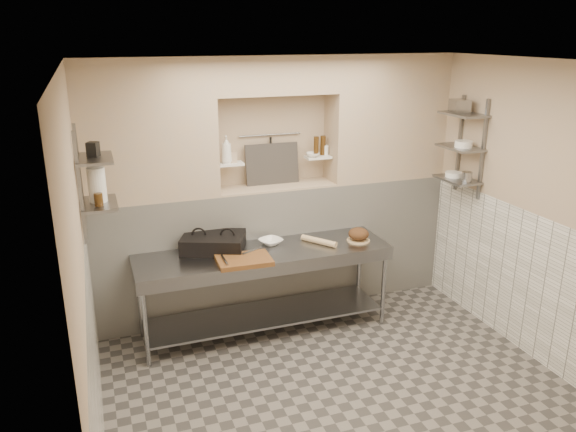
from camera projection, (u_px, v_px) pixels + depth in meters
name	position (u px, v px, depth m)	size (l,w,h in m)	color
floor	(338.00, 392.00, 5.02)	(4.00, 3.90, 0.10)	#68625C
ceiling	(349.00, 56.00, 4.11)	(4.00, 3.90, 0.10)	silver
wall_left	(76.00, 276.00, 3.91)	(0.10, 3.90, 2.80)	tan
wall_right	(543.00, 215.00, 5.22)	(0.10, 3.90, 2.80)	tan
wall_back	(268.00, 182.00, 6.35)	(4.00, 0.10, 2.80)	tan
wall_front	(514.00, 375.00, 2.77)	(4.00, 0.10, 2.80)	tan
backwall_lower	(276.00, 247.00, 6.35)	(4.00, 0.40, 1.40)	white
alcove_sill	(275.00, 186.00, 6.13)	(1.30, 0.40, 0.02)	tan
backwall_pillar_left	(146.00, 130.00, 5.49)	(1.35, 0.40, 1.40)	tan
backwall_pillar_right	(386.00, 117.00, 6.33)	(1.35, 0.40, 1.40)	tan
backwall_header	(274.00, 75.00, 5.76)	(1.30, 0.40, 0.40)	tan
wainscot_left	(95.00, 361.00, 4.15)	(0.02, 3.90, 1.40)	white
wainscot_right	(528.00, 284.00, 5.42)	(0.02, 3.90, 1.40)	white
alcove_shelf_left	(230.00, 164.00, 5.88)	(0.28, 0.16, 0.03)	white
alcove_shelf_right	(318.00, 157.00, 6.20)	(0.28, 0.16, 0.03)	white
utensil_rail	(270.00, 135.00, 6.11)	(0.02, 0.02, 0.70)	gray
hanging_steel	(271.00, 151.00, 6.15)	(0.02, 0.02, 0.30)	black
splash_panel	(272.00, 164.00, 6.14)	(0.60, 0.02, 0.45)	#383330
shelf_rail_left_a	(80.00, 177.00, 4.93)	(0.03, 0.03, 0.95)	slate
shelf_rail_left_b	(80.00, 189.00, 4.57)	(0.03, 0.03, 0.95)	slate
wall_shelf_left_lower	(99.00, 204.00, 4.85)	(0.30, 0.50, 0.03)	slate
wall_shelf_left_upper	(94.00, 159.00, 4.73)	(0.30, 0.50, 0.03)	slate
shelf_rail_right_a	(459.00, 143.00, 6.17)	(0.03, 0.03, 1.05)	slate
shelf_rail_right_b	(483.00, 150.00, 5.81)	(0.03, 0.03, 1.05)	slate
wall_shelf_right_lower	(457.00, 179.00, 6.06)	(0.30, 0.50, 0.03)	slate
wall_shelf_right_mid	(460.00, 147.00, 5.95)	(0.30, 0.50, 0.03)	slate
wall_shelf_right_upper	(463.00, 114.00, 5.84)	(0.30, 0.50, 0.03)	slate
prep_table	(265.00, 275.00, 5.76)	(2.60, 0.70, 0.90)	gray
panini_press	(213.00, 243.00, 5.68)	(0.74, 0.64, 0.17)	black
cutting_board	(244.00, 260.00, 5.40)	(0.52, 0.36, 0.05)	brown
knife_blade	(252.00, 251.00, 5.57)	(0.26, 0.03, 0.01)	gray
tongs	(225.00, 260.00, 5.33)	(0.02, 0.02, 0.24)	gray
mixing_bowl	(271.00, 242.00, 5.87)	(0.23, 0.23, 0.06)	white
rolling_pin	(319.00, 241.00, 5.88)	(0.06, 0.06, 0.41)	beige
bread_board	(358.00, 240.00, 5.97)	(0.25, 0.25, 0.01)	beige
bread_loaf	(359.00, 234.00, 5.94)	(0.22, 0.22, 0.13)	#4C2D19
bottle_soap	(226.00, 150.00, 5.81)	(0.11, 0.11, 0.29)	white
jar_alcove	(233.00, 157.00, 5.87)	(0.07, 0.07, 0.11)	tan
bowl_alcove	(313.00, 155.00, 6.14)	(0.15, 0.15, 0.05)	white
condiment_a	(323.00, 145.00, 6.21)	(0.06, 0.06, 0.22)	#3A230C
condiment_b	(316.00, 146.00, 6.16)	(0.05, 0.05, 0.22)	#3A230C
condiment_c	(326.00, 150.00, 6.24)	(0.06, 0.06, 0.11)	white
jug_left	(97.00, 185.00, 4.83)	(0.15, 0.15, 0.30)	white
jar_left	(99.00, 200.00, 4.75)	(0.07, 0.07, 0.11)	#3A230C
box_left_upper	(93.00, 149.00, 4.73)	(0.09, 0.09, 0.12)	black
bowl_right	(453.00, 174.00, 6.11)	(0.18, 0.18, 0.05)	white
canister_right	(467.00, 177.00, 5.90)	(0.11, 0.11, 0.11)	gray
bowl_right_mid	(464.00, 144.00, 5.89)	(0.18, 0.18, 0.07)	white
basket_right	(460.00, 106.00, 5.88)	(0.17, 0.21, 0.13)	gray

